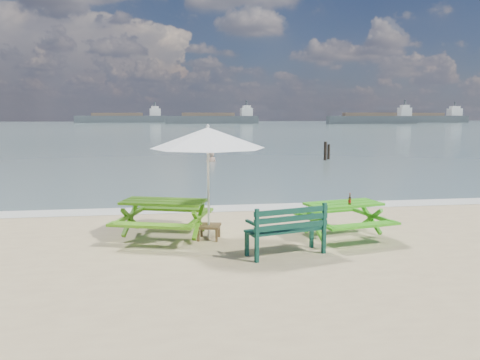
{
  "coord_description": "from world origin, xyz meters",
  "views": [
    {
      "loc": [
        -1.51,
        -7.74,
        2.53
      ],
      "look_at": [
        0.06,
        3.0,
        1.0
      ],
      "focal_mm": 35.0,
      "sensor_mm": 36.0,
      "label": 1
    }
  ],
  "objects": [
    {
      "name": "beer_bottle",
      "position": [
        2.0,
        1.06,
        0.81
      ],
      "size": [
        0.06,
        0.06,
        0.23
      ],
      "color": "brown",
      "rests_on": "picnic_table_right"
    },
    {
      "name": "picnic_table_right",
      "position": [
        1.95,
        1.26,
        0.35
      ],
      "size": [
        1.85,
        1.98,
        0.73
      ],
      "color": "green",
      "rests_on": "ground"
    },
    {
      "name": "swimmer",
      "position": [
        0.58,
        17.4,
        -0.26
      ],
      "size": [
        0.66,
        0.48,
        1.66
      ],
      "color": "tan",
      "rests_on": "ground"
    },
    {
      "name": "park_bench",
      "position": [
        0.5,
        0.3,
        0.28
      ],
      "size": [
        1.53,
        0.84,
        0.9
      ],
      "color": "#0D392C",
      "rests_on": "ground"
    },
    {
      "name": "picnic_table_left",
      "position": [
        -1.7,
        1.73,
        0.38
      ],
      "size": [
        2.14,
        2.26,
        0.79
      ],
      "color": "#4E9516",
      "rests_on": "ground"
    },
    {
      "name": "mooring_pilings",
      "position": [
        7.04,
        17.34,
        0.38
      ],
      "size": [
        0.56,
        0.76,
        1.24
      ],
      "color": "black",
      "rests_on": "ground"
    },
    {
      "name": "patio_umbrella",
      "position": [
        -0.8,
        1.54,
        2.06
      ],
      "size": [
        2.76,
        2.76,
        2.27
      ],
      "color": "silver",
      "rests_on": "ground"
    },
    {
      "name": "side_table",
      "position": [
        -0.8,
        1.54,
        0.16
      ],
      "size": [
        0.55,
        0.55,
        0.3
      ],
      "color": "brown",
      "rests_on": "ground"
    },
    {
      "name": "sea",
      "position": [
        0.0,
        85.0,
        0.0
      ],
      "size": [
        300.0,
        300.0,
        0.0
      ],
      "primitive_type": "plane",
      "color": "slate",
      "rests_on": "ground"
    },
    {
      "name": "foam_strip",
      "position": [
        0.0,
        4.6,
        0.01
      ],
      "size": [
        22.0,
        0.9,
        0.01
      ],
      "primitive_type": "cube",
      "color": "silver",
      "rests_on": "ground"
    },
    {
      "name": "cargo_ships",
      "position": [
        46.0,
        124.14,
        1.18
      ],
      "size": [
        151.5,
        34.06,
        4.4
      ],
      "color": "#3D4448",
      "rests_on": "ground"
    }
  ]
}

